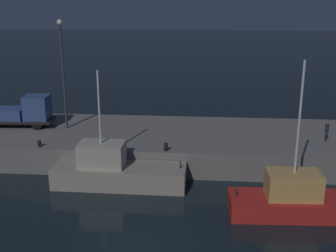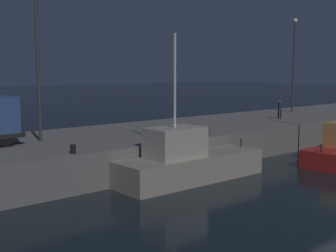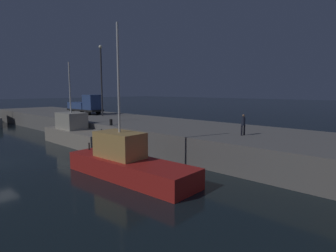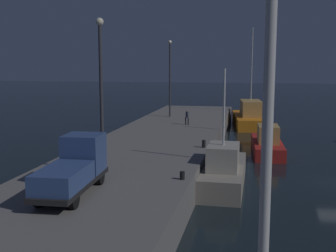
{
  "view_description": "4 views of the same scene",
  "coord_description": "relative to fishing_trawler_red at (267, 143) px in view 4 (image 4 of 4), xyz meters",
  "views": [
    {
      "loc": [
        3.29,
        -19.03,
        12.53
      ],
      "look_at": [
        0.6,
        12.88,
        2.92
      ],
      "focal_mm": 45.71,
      "sensor_mm": 36.0,
      "label": 1
    },
    {
      "loc": [
        -19.55,
        -10.13,
        6.15
      ],
      "look_at": [
        0.45,
        13.18,
        2.35
      ],
      "focal_mm": 48.6,
      "sensor_mm": 36.0,
      "label": 2
    },
    {
      "loc": [
        22.58,
        -5.69,
        5.33
      ],
      "look_at": [
        5.33,
        12.71,
        2.07
      ],
      "focal_mm": 29.76,
      "sensor_mm": 36.0,
      "label": 3
    },
    {
      "loc": [
        -31.49,
        6.04,
        8.38
      ],
      "look_at": [
        4.9,
        13.36,
        2.98
      ],
      "focal_mm": 45.94,
      "sensor_mm": 36.0,
      "label": 4
    }
  ],
  "objects": [
    {
      "name": "fishing_boat_white",
      "position": [
        17.96,
        1.77,
        0.29
      ],
      "size": [
        12.8,
        5.37,
        13.06
      ],
      "color": "orange",
      "rests_on": "ground"
    },
    {
      "name": "fishing_trawler_red",
      "position": [
        0.0,
        0.0,
        0.0
      ],
      "size": [
        9.3,
        3.02,
        9.32
      ],
      "color": "red",
      "rests_on": "ground"
    },
    {
      "name": "pier_quay",
      "position": [
        -9.39,
        9.51,
        0.07
      ],
      "size": [
        65.62,
        9.82,
        2.01
      ],
      "color": "slate",
      "rests_on": "ground"
    },
    {
      "name": "utility_truck",
      "position": [
        -21.44,
        9.98,
        2.33
      ],
      "size": [
        6.22,
        2.27,
        2.69
      ],
      "color": "black",
      "rests_on": "pier_quay"
    },
    {
      "name": "dockworker",
      "position": [
        3.35,
        8.19,
        1.96
      ],
      "size": [
        0.34,
        0.4,
        1.55
      ],
      "color": "black",
      "rests_on": "pier_quay"
    },
    {
      "name": "bollard_central",
      "position": [
        -18.03,
        5.12,
        1.3
      ],
      "size": [
        0.28,
        0.28,
        0.45
      ],
      "primitive_type": "cylinder",
      "color": "black",
      "rests_on": "pier_quay"
    },
    {
      "name": "bollard_west",
      "position": [
        -8.68,
        5.01,
        1.36
      ],
      "size": [
        0.28,
        0.28,
        0.58
      ],
      "primitive_type": "cylinder",
      "color": "black",
      "rests_on": "pier_quay"
    },
    {
      "name": "lamp_post_east",
      "position": [
        9.79,
        11.29,
        6.32
      ],
      "size": [
        0.44,
        0.44,
        9.11
      ],
      "color": "#38383D",
      "rests_on": "pier_quay"
    },
    {
      "name": "lamp_post_west",
      "position": [
        -17.5,
        9.94,
        6.22
      ],
      "size": [
        0.44,
        0.44,
        8.91
      ],
      "color": "#38383D",
      "rests_on": "pier_quay"
    },
    {
      "name": "fishing_boat_orange",
      "position": [
        -11.99,
        3.22,
        0.14
      ],
      "size": [
        9.15,
        2.75,
        8.06
      ],
      "color": "gray",
      "rests_on": "ground"
    }
  ]
}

